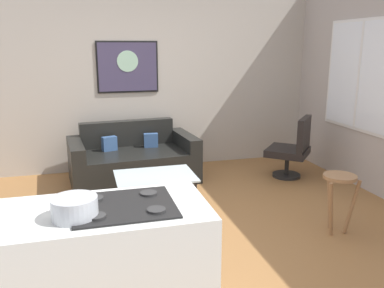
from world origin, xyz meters
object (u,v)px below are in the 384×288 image
at_px(coffee_table, 155,178).
at_px(wall_painting, 128,67).
at_px(couch, 133,161).
at_px(mixing_bowl, 75,208).
at_px(bar_stool, 339,188).
at_px(armchair, 293,148).

distance_m(coffee_table, wall_painting, 2.12).
relative_size(couch, mixing_bowl, 6.96).
height_order(bar_stool, wall_painting, wall_painting).
height_order(coffee_table, wall_painting, wall_painting).
bearing_deg(bar_stool, coffee_table, 149.02).
height_order(bar_stool, mixing_bowl, mixing_bowl).
xyz_separation_m(coffee_table, bar_stool, (1.69, -1.01, 0.08)).
bearing_deg(armchair, bar_stool, -104.44).
height_order(armchair, mixing_bowl, mixing_bowl).
xyz_separation_m(couch, wall_painting, (0.04, 0.58, 1.28)).
relative_size(coffee_table, armchair, 1.00).
xyz_separation_m(coffee_table, armchair, (2.13, 0.70, 0.03)).
relative_size(couch, wall_painting, 1.99).
bearing_deg(coffee_table, bar_stool, -30.98).
bearing_deg(wall_painting, couch, -93.71).
bearing_deg(wall_painting, bar_stool, -57.74).
relative_size(coffee_table, bar_stool, 1.45).
bearing_deg(mixing_bowl, coffee_table, 68.74).
height_order(armchair, wall_painting, wall_painting).
height_order(couch, wall_painting, wall_painting).
xyz_separation_m(couch, mixing_bowl, (-0.71, -3.29, 0.70)).
distance_m(bar_stool, mixing_bowl, 2.77).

